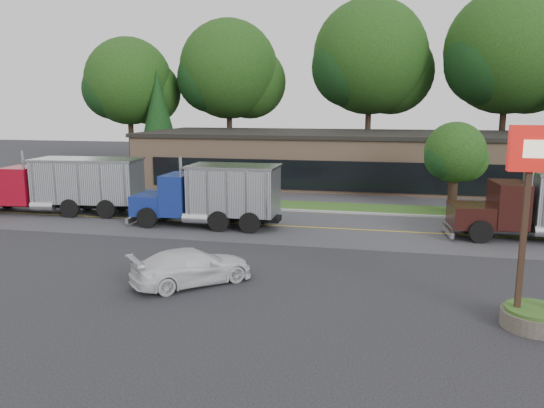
{
  "coord_description": "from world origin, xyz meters",
  "views": [
    {
      "loc": [
        6.09,
        -18.64,
        6.5
      ],
      "look_at": [
        0.67,
        5.91,
        1.8
      ],
      "focal_mm": 35.0,
      "sensor_mm": 36.0,
      "label": 1
    }
  ],
  "objects_px": {
    "bilo_sign": "(540,262)",
    "dump_truck_red": "(65,184)",
    "dump_truck_blue": "(214,194)",
    "rally_car": "(192,267)"
  },
  "relations": [
    {
      "from": "bilo_sign",
      "to": "dump_truck_red",
      "type": "distance_m",
      "value": 26.35
    },
    {
      "from": "bilo_sign",
      "to": "rally_car",
      "type": "relative_size",
      "value": 1.32
    },
    {
      "from": "dump_truck_red",
      "to": "dump_truck_blue",
      "type": "height_order",
      "value": "same"
    },
    {
      "from": "dump_truck_red",
      "to": "bilo_sign",
      "type": "bearing_deg",
      "value": 146.58
    },
    {
      "from": "bilo_sign",
      "to": "dump_truck_red",
      "type": "relative_size",
      "value": 0.55
    },
    {
      "from": "dump_truck_blue",
      "to": "rally_car",
      "type": "distance_m",
      "value": 9.47
    },
    {
      "from": "bilo_sign",
      "to": "dump_truck_red",
      "type": "xyz_separation_m",
      "value": [
        -23.43,
        12.05,
        -0.21
      ]
    },
    {
      "from": "bilo_sign",
      "to": "rally_car",
      "type": "bearing_deg",
      "value": 172.35
    },
    {
      "from": "dump_truck_blue",
      "to": "rally_car",
      "type": "xyz_separation_m",
      "value": [
        2.19,
        -9.14,
        -1.15
      ]
    },
    {
      "from": "dump_truck_red",
      "to": "rally_car",
      "type": "relative_size",
      "value": 2.43
    }
  ]
}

